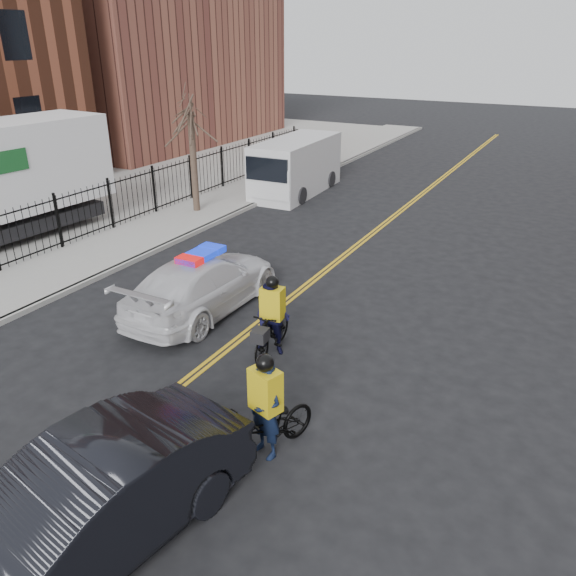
# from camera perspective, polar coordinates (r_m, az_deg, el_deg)

# --- Properties ---
(ground) EXTENTS (120.00, 120.00, 0.00)m
(ground) POSITION_cam_1_polar(r_m,az_deg,el_deg) (13.14, -8.97, -8.26)
(ground) COLOR black
(ground) RESTS_ON ground
(center_line_left) EXTENTS (0.10, 60.00, 0.01)m
(center_line_left) POSITION_cam_1_polar(r_m,az_deg,el_deg) (19.39, 5.12, 3.03)
(center_line_left) COLOR gold
(center_line_left) RESTS_ON ground
(center_line_right) EXTENTS (0.10, 60.00, 0.01)m
(center_line_right) POSITION_cam_1_polar(r_m,az_deg,el_deg) (19.33, 5.56, 2.94)
(center_line_right) COLOR gold
(center_line_right) RESTS_ON ground
(sidewalk) EXTENTS (3.00, 60.00, 0.15)m
(sidewalk) POSITION_cam_1_polar(r_m,az_deg,el_deg) (23.13, -12.02, 6.32)
(sidewalk) COLOR gray
(sidewalk) RESTS_ON ground
(curb) EXTENTS (0.20, 60.00, 0.15)m
(curb) POSITION_cam_1_polar(r_m,az_deg,el_deg) (22.22, -9.03, 5.82)
(curb) COLOR gray
(curb) RESTS_ON ground
(iron_fence) EXTENTS (0.12, 28.00, 2.00)m
(iron_fence) POSITION_cam_1_polar(r_m,az_deg,el_deg) (23.85, -15.02, 8.89)
(iron_fence) COLOR black
(iron_fence) RESTS_ON ground
(warehouse_far) EXTENTS (14.00, 18.00, 14.00)m
(warehouse_far) POSITION_cam_1_polar(r_m,az_deg,el_deg) (44.33, -15.33, 23.52)
(warehouse_far) COLOR brown
(warehouse_far) RESTS_ON ground
(street_tree) EXTENTS (3.20, 3.20, 4.80)m
(street_tree) POSITION_cam_1_polar(r_m,az_deg,el_deg) (23.93, -9.79, 15.62)
(street_tree) COLOR #392A21
(street_tree) RESTS_ON sidewalk
(police_cruiser) EXTENTS (2.22, 5.37, 1.71)m
(police_cruiser) POSITION_cam_1_polar(r_m,az_deg,el_deg) (15.59, -8.62, 0.48)
(police_cruiser) COLOR silver
(police_cruiser) RESTS_ON ground
(dark_sedan) EXTENTS (2.69, 5.57, 1.76)m
(dark_sedan) POSITION_cam_1_polar(r_m,az_deg,el_deg) (9.02, -20.01, -20.30)
(dark_sedan) COLOR black
(dark_sedan) RESTS_ON ground
(cargo_van) EXTENTS (2.58, 6.18, 2.55)m
(cargo_van) POSITION_cam_1_polar(r_m,az_deg,el_deg) (27.34, 0.69, 12.13)
(cargo_van) COLOR silver
(cargo_van) RESTS_ON ground
(cyclist_near) EXTENTS (1.35, 2.25, 2.08)m
(cyclist_near) POSITION_cam_1_polar(r_m,az_deg,el_deg) (10.30, -2.30, -13.32)
(cyclist_near) COLOR black
(cyclist_near) RESTS_ON ground
(cyclist_far) EXTENTS (0.97, 2.03, 2.00)m
(cyclist_far) POSITION_cam_1_polar(r_m,az_deg,el_deg) (13.28, -1.58, -3.62)
(cyclist_far) COLOR black
(cyclist_far) RESTS_ON ground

